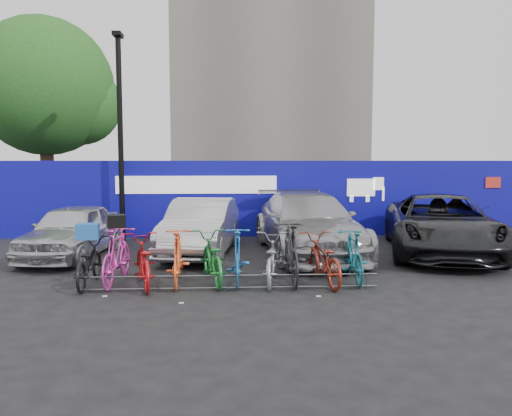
{
  "coord_description": "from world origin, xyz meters",
  "views": [
    {
      "loc": [
        0.03,
        -9.7,
        2.42
      ],
      "look_at": [
        0.65,
        2.0,
        1.29
      ],
      "focal_mm": 35.0,
      "sensor_mm": 36.0,
      "label": 1
    }
  ],
  "objects": [
    {
      "name": "ground",
      "position": [
        0.0,
        0.0,
        0.0
      ],
      "size": [
        100.0,
        100.0,
        0.0
      ],
      "primitive_type": "plane",
      "color": "black",
      "rests_on": "ground"
    },
    {
      "name": "hoarding",
      "position": [
        0.01,
        6.0,
        1.2
      ],
      "size": [
        22.0,
        0.18,
        2.4
      ],
      "color": "#0E0A96",
      "rests_on": "ground"
    },
    {
      "name": "tree",
      "position": [
        -6.77,
        10.06,
        5.07
      ],
      "size": [
        5.4,
        5.2,
        7.8
      ],
      "color": "#382314",
      "rests_on": "ground"
    },
    {
      "name": "lamppost",
      "position": [
        -3.2,
        5.4,
        3.27
      ],
      "size": [
        0.25,
        0.5,
        6.11
      ],
      "color": "black",
      "rests_on": "ground"
    },
    {
      "name": "bike_rack",
      "position": [
        -0.0,
        -0.6,
        0.16
      ],
      "size": [
        5.6,
        0.03,
        0.3
      ],
      "color": "#595B60",
      "rests_on": "ground"
    },
    {
      "name": "car_0",
      "position": [
        -3.89,
        2.79,
        0.67
      ],
      "size": [
        1.98,
        4.06,
        1.33
      ],
      "primitive_type": "imported",
      "rotation": [
        0.0,
        0.0,
        -0.11
      ],
      "color": "#BCBCC1",
      "rests_on": "ground"
    },
    {
      "name": "car_1",
      "position": [
        -0.72,
        3.09,
        0.71
      ],
      "size": [
        2.04,
        4.44,
        1.41
      ],
      "primitive_type": "imported",
      "rotation": [
        0.0,
        0.0,
        -0.13
      ],
      "color": "#BDBCC2",
      "rests_on": "ground"
    },
    {
      "name": "car_2",
      "position": [
        2.04,
        2.96,
        0.79
      ],
      "size": [
        2.63,
        5.58,
        1.57
      ],
      "primitive_type": "imported",
      "rotation": [
        0.0,
        0.0,
        0.08
      ],
      "color": "#A9A9AD",
      "rests_on": "ground"
    },
    {
      "name": "car_3",
      "position": [
        5.44,
        2.72,
        0.76
      ],
      "size": [
        3.85,
        5.97,
        1.53
      ],
      "primitive_type": "imported",
      "rotation": [
        0.0,
        0.0,
        -0.26
      ],
      "color": "black",
      "rests_on": "ground"
    },
    {
      "name": "bike_0",
      "position": [
        -2.69,
        -0.1,
        0.46
      ],
      "size": [
        0.64,
        1.75,
        0.91
      ],
      "primitive_type": "imported",
      "rotation": [
        0.0,
        0.0,
        3.17
      ],
      "color": "black",
      "rests_on": "ground"
    },
    {
      "name": "bike_1",
      "position": [
        -2.18,
        0.01,
        0.56
      ],
      "size": [
        0.64,
        1.88,
        1.11
      ],
      "primitive_type": "imported",
      "rotation": [
        0.0,
        0.0,
        3.08
      ],
      "color": "#C7319C",
      "rests_on": "ground"
    },
    {
      "name": "bike_2",
      "position": [
        -1.64,
        -0.19,
        0.49
      ],
      "size": [
        1.1,
        1.96,
        0.98
      ],
      "primitive_type": "imported",
      "rotation": [
        0.0,
        0.0,
        3.4
      ],
      "color": "#B51417",
      "rests_on": "ground"
    },
    {
      "name": "bike_3",
      "position": [
        -0.99,
        -0.05,
        0.54
      ],
      "size": [
        0.58,
        1.8,
        1.07
      ],
      "primitive_type": "imported",
      "rotation": [
        0.0,
        0.0,
        3.18
      ],
      "color": "#FE602C",
      "rests_on": "ground"
    },
    {
      "name": "bike_4",
      "position": [
        -0.33,
        0.01,
        0.5
      ],
      "size": [
        1.04,
        1.99,
        1.0
      ],
      "primitive_type": "imported",
      "rotation": [
        0.0,
        0.0,
        3.35
      ],
      "color": "#1C7B2D",
      "rests_on": "ground"
    },
    {
      "name": "bike_5",
      "position": [
        0.18,
        -0.03,
        0.54
      ],
      "size": [
        0.54,
        1.8,
        1.07
      ],
      "primitive_type": "imported",
      "rotation": [
        0.0,
        0.0,
        3.12
      ],
      "color": "#2061A9",
      "rests_on": "ground"
    },
    {
      "name": "bike_6",
      "position": [
        0.83,
        -0.07,
        0.48
      ],
      "size": [
        0.87,
        1.88,
        0.95
      ],
      "primitive_type": "imported",
      "rotation": [
        0.0,
        0.0,
        3.01
      ],
      "color": "#93949A",
      "rests_on": "ground"
    },
    {
      "name": "bike_7",
      "position": [
        1.23,
        -0.03,
        0.6
      ],
      "size": [
        0.58,
        1.99,
        1.19
      ],
      "primitive_type": "imported",
      "rotation": [
        0.0,
        0.0,
        3.15
      ],
      "color": "black",
      "rests_on": "ground"
    },
    {
      "name": "bike_8",
      "position": [
        1.84,
        -0.19,
        0.49
      ],
      "size": [
        0.94,
        1.93,
        0.97
      ],
      "primitive_type": "imported",
      "rotation": [
        0.0,
        0.0,
        3.31
      ],
      "color": "maroon",
      "rests_on": "ground"
    },
    {
      "name": "bike_9",
      "position": [
        2.48,
        -0.05,
        0.51
      ],
      "size": [
        0.55,
        1.73,
        1.03
      ],
      "primitive_type": "imported",
      "rotation": [
        0.0,
        0.0,
        3.1
      ],
      "color": "#13606E",
      "rests_on": "ground"
    },
    {
      "name": "cargo_crate",
      "position": [
        -2.69,
        -0.1,
        1.06
      ],
      "size": [
        0.45,
        0.37,
        0.3
      ],
      "primitive_type": "cube",
      "rotation": [
        0.0,
        0.0,
        0.13
      ],
      "color": "#1F5AA9",
      "rests_on": "bike_0"
    },
    {
      "name": "cargo_topcase",
      "position": [
        -2.18,
        0.01,
        1.24
      ],
      "size": [
        0.42,
        0.4,
        0.25
      ],
      "primitive_type": "cube",
      "rotation": [
        0.0,
        0.0,
        0.34
      ],
      "color": "black",
      "rests_on": "bike_1"
    }
  ]
}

